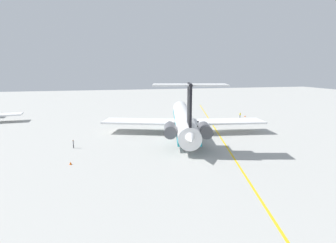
{
  "coord_description": "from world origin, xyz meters",
  "views": [
    {
      "loc": [
        -64.66,
        28.83,
        15.86
      ],
      "look_at": [
        -0.48,
        13.35,
        3.14
      ],
      "focal_mm": 29.31,
      "sensor_mm": 36.0,
      "label": 1
    }
  ],
  "objects_px": {
    "main_jetliner": "(184,120)",
    "ground_crew_near_tail": "(73,143)",
    "safety_cone_wingtip": "(71,163)",
    "safety_cone_nose": "(245,116)",
    "ground_crew_near_nose": "(240,114)"
  },
  "relations": [
    {
      "from": "safety_cone_nose",
      "to": "main_jetliner",
      "type": "bearing_deg",
      "value": 125.08
    },
    {
      "from": "main_jetliner",
      "to": "safety_cone_wingtip",
      "type": "relative_size",
      "value": 82.44
    },
    {
      "from": "safety_cone_wingtip",
      "to": "ground_crew_near_nose",
      "type": "bearing_deg",
      "value": -55.3
    },
    {
      "from": "safety_cone_nose",
      "to": "safety_cone_wingtip",
      "type": "bearing_deg",
      "value": 124.31
    },
    {
      "from": "ground_crew_near_nose",
      "to": "ground_crew_near_tail",
      "type": "relative_size",
      "value": 1.02
    },
    {
      "from": "main_jetliner",
      "to": "ground_crew_near_tail",
      "type": "bearing_deg",
      "value": 117.42
    },
    {
      "from": "ground_crew_near_nose",
      "to": "main_jetliner",
      "type": "bearing_deg",
      "value": -0.68
    },
    {
      "from": "main_jetliner",
      "to": "safety_cone_wingtip",
      "type": "xyz_separation_m",
      "value": [
        -16.4,
        24.84,
        -3.37
      ]
    },
    {
      "from": "ground_crew_near_nose",
      "to": "ground_crew_near_tail",
      "type": "xyz_separation_m",
      "value": [
        -24.21,
        50.05,
        -0.02
      ]
    },
    {
      "from": "ground_crew_near_tail",
      "to": "safety_cone_wingtip",
      "type": "bearing_deg",
      "value": -124.38
    },
    {
      "from": "ground_crew_near_tail",
      "to": "safety_cone_wingtip",
      "type": "relative_size",
      "value": 3.15
    },
    {
      "from": "main_jetliner",
      "to": "safety_cone_wingtip",
      "type": "bearing_deg",
      "value": 136.97
    },
    {
      "from": "ground_crew_near_tail",
      "to": "safety_cone_wingtip",
      "type": "height_order",
      "value": "ground_crew_near_tail"
    },
    {
      "from": "safety_cone_nose",
      "to": "safety_cone_wingtip",
      "type": "distance_m",
      "value": 63.07
    },
    {
      "from": "ground_crew_near_nose",
      "to": "safety_cone_nose",
      "type": "bearing_deg",
      "value": 168.92
    }
  ]
}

